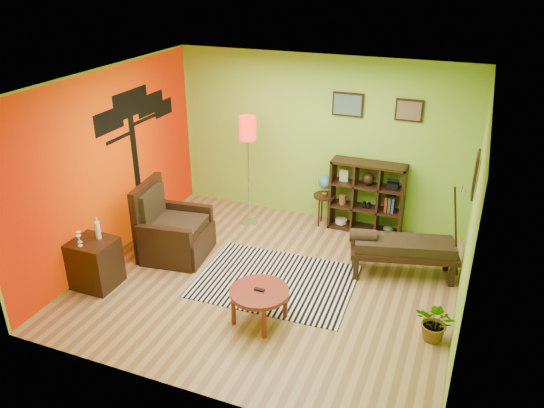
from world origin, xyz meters
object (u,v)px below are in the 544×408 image
at_px(cube_shelf, 367,197).
at_px(globe_table, 325,188).
at_px(side_cabinet, 95,263).
at_px(bench, 401,247).
at_px(potted_plant, 436,326).
at_px(floor_lamp, 248,138).
at_px(armchair, 172,234).
at_px(coffee_table, 259,295).

bearing_deg(cube_shelf, globe_table, -175.67).
height_order(side_cabinet, cube_shelf, cube_shelf).
bearing_deg(bench, potted_plant, -63.68).
relative_size(floor_lamp, globe_table, 2.10).
bearing_deg(bench, side_cabinet, -154.88).
xyz_separation_m(floor_lamp, potted_plant, (3.29, -2.00, -1.33)).
distance_m(armchair, cube_shelf, 3.19).
relative_size(coffee_table, cube_shelf, 0.61).
bearing_deg(potted_plant, bench, 116.32).
bearing_deg(coffee_table, armchair, 151.05).
height_order(coffee_table, cube_shelf, cube_shelf).
distance_m(side_cabinet, globe_table, 3.80).
height_order(armchair, side_cabinet, armchair).
height_order(coffee_table, armchair, armchair).
bearing_deg(globe_table, floor_lamp, -160.65).
height_order(armchair, globe_table, armchair).
distance_m(globe_table, potted_plant, 3.24).
bearing_deg(floor_lamp, coffee_table, -63.51).
bearing_deg(bench, coffee_table, -129.78).
distance_m(side_cabinet, cube_shelf, 4.32).
bearing_deg(floor_lamp, armchair, -116.00).
bearing_deg(coffee_table, cube_shelf, 76.55).
bearing_deg(cube_shelf, armchair, -144.24).
height_order(floor_lamp, bench, floor_lamp).
bearing_deg(floor_lamp, bench, -14.83).
xyz_separation_m(armchair, side_cabinet, (-0.53, -1.13, 0.00)).
relative_size(floor_lamp, potted_plant, 3.74).
bearing_deg(side_cabinet, bench, 25.12).
bearing_deg(potted_plant, coffee_table, -168.29).
relative_size(armchair, bench, 0.73).
relative_size(armchair, cube_shelf, 0.96).
xyz_separation_m(coffee_table, side_cabinet, (-2.42, -0.08, -0.04)).
xyz_separation_m(globe_table, potted_plant, (2.10, -2.42, -0.48)).
bearing_deg(coffee_table, potted_plant, 11.71).
bearing_deg(floor_lamp, side_cabinet, -115.71).
xyz_separation_m(side_cabinet, bench, (3.86, 1.81, 0.09)).
xyz_separation_m(floor_lamp, cube_shelf, (1.90, 0.47, -0.92)).
xyz_separation_m(floor_lamp, globe_table, (1.19, 0.42, -0.84)).
bearing_deg(coffee_table, side_cabinet, -178.07).
height_order(coffee_table, side_cabinet, side_cabinet).
height_order(side_cabinet, bench, side_cabinet).
bearing_deg(potted_plant, cube_shelf, 119.28).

